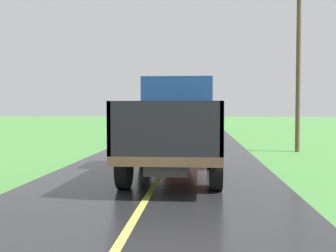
{
  "coord_description": "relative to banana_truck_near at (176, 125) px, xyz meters",
  "views": [
    {
      "loc": [
        1.09,
        -2.64,
        1.92
      ],
      "look_at": [
        0.12,
        9.62,
        1.4
      ],
      "focal_mm": 43.06,
      "sensor_mm": 36.0,
      "label": 1
    }
  ],
  "objects": [
    {
      "name": "utility_pole_roadside",
      "position": [
        5.05,
        6.89,
        2.46
      ],
      "size": [
        2.01,
        0.2,
        7.28
      ],
      "color": "brown",
      "rests_on": "ground"
    },
    {
      "name": "banana_truck_far",
      "position": [
        -0.19,
        14.97,
        -0.01
      ],
      "size": [
        2.38,
        5.81,
        2.8
      ],
      "color": "#2D2D30",
      "rests_on": "road_surface"
    },
    {
      "name": "banana_truck_near",
      "position": [
        0.0,
        0.0,
        0.0
      ],
      "size": [
        2.38,
        5.82,
        2.8
      ],
      "color": "#2D2D30",
      "rests_on": "road_surface"
    }
  ]
}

